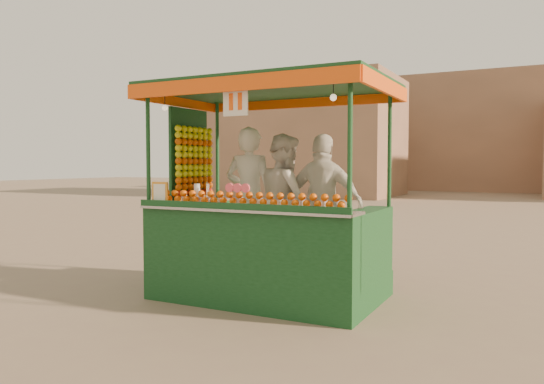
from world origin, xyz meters
The scene contains 7 objects.
ground centered at (0.00, 0.00, 0.00)m, with size 90.00×90.00×0.00m, color #715E51.
building_left centered at (-9.00, 20.00, 3.00)m, with size 10.00×6.00×6.00m, color #987056.
building_center centered at (-2.00, 30.00, 3.50)m, with size 14.00×7.00×7.00m, color #987056.
juice_cart centered at (-0.51, -0.31, 0.83)m, with size 2.81×1.82×2.56m.
vendor_left centered at (-0.90, 0.11, 1.19)m, with size 0.71×0.52×1.78m.
vendor_middle centered at (-0.39, 0.12, 1.14)m, with size 1.00×1.03×1.68m.
vendor_right centered at (0.13, 0.08, 1.13)m, with size 0.98×0.41×1.67m.
Camera 1 is at (2.45, -5.80, 1.60)m, focal length 34.88 mm.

